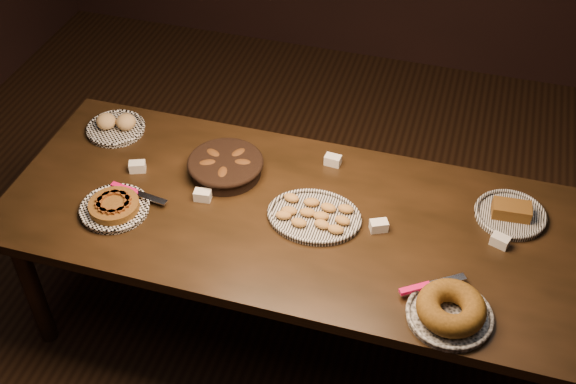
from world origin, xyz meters
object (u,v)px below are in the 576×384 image
(apple_tart_plate, at_px, (115,207))
(madeleine_platter, at_px, (314,216))
(bundt_cake_plate, at_px, (450,310))
(buffet_table, at_px, (291,226))

(apple_tart_plate, height_order, madeleine_platter, apple_tart_plate)
(apple_tart_plate, relative_size, madeleine_platter, 0.90)
(apple_tart_plate, distance_m, madeleine_platter, 0.82)
(madeleine_platter, bearing_deg, bundt_cake_plate, -49.00)
(madeleine_platter, distance_m, bundt_cake_plate, 0.68)
(apple_tart_plate, xyz_separation_m, madeleine_platter, (0.80, 0.19, -0.00))
(buffet_table, bearing_deg, bundt_cake_plate, -26.92)
(bundt_cake_plate, bearing_deg, apple_tart_plate, -164.74)
(buffet_table, height_order, madeleine_platter, madeleine_platter)
(madeleine_platter, bearing_deg, buffet_table, 160.67)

